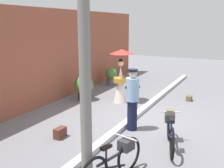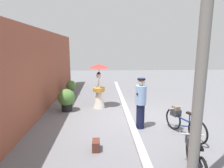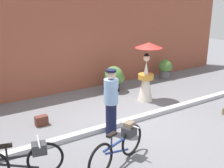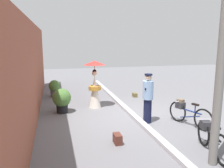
# 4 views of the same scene
# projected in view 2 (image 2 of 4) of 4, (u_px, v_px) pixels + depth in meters

# --- Properties ---
(ground_plane) EXTENTS (30.00, 30.00, 0.00)m
(ground_plane) POSITION_uv_depth(u_px,v_px,m) (129.00, 119.00, 6.77)
(ground_plane) COLOR slate
(building_wall) EXTENTS (14.00, 0.40, 3.24)m
(building_wall) POSITION_uv_depth(u_px,v_px,m) (28.00, 75.00, 6.30)
(building_wall) COLOR brown
(building_wall) RESTS_ON ground_plane
(sidewalk_curb) EXTENTS (14.00, 0.20, 0.12)m
(sidewalk_curb) POSITION_uv_depth(u_px,v_px,m) (129.00, 117.00, 6.76)
(sidewalk_curb) COLOR #B2B2B7
(sidewalk_curb) RESTS_ON ground_plane
(bicycle_near_officer) EXTENTS (1.59, 0.65, 0.78)m
(bicycle_near_officer) POSITION_uv_depth(u_px,v_px,m) (182.00, 121.00, 5.50)
(bicycle_near_officer) COLOR black
(bicycle_near_officer) RESTS_ON ground_plane
(bicycle_far_side) EXTENTS (1.60, 0.53, 0.76)m
(bicycle_far_side) POSITION_uv_depth(u_px,v_px,m) (195.00, 157.00, 3.74)
(bicycle_far_side) COLOR black
(bicycle_far_side) RESTS_ON ground_plane
(person_officer) EXTENTS (0.34, 0.34, 1.61)m
(person_officer) POSITION_uv_depth(u_px,v_px,m) (141.00, 102.00, 5.87)
(person_officer) COLOR #141938
(person_officer) RESTS_ON ground_plane
(person_with_parasol) EXTENTS (0.84, 0.84, 1.87)m
(person_with_parasol) POSITION_uv_depth(u_px,v_px,m) (99.00, 86.00, 7.92)
(person_with_parasol) COLOR silver
(person_with_parasol) RESTS_ON ground_plane
(potted_plant_by_door) EXTENTS (0.55, 0.54, 0.79)m
(potted_plant_by_door) POSITION_uv_depth(u_px,v_px,m) (71.00, 87.00, 10.19)
(potted_plant_by_door) COLOR #59595B
(potted_plant_by_door) RESTS_ON ground_plane
(potted_plant_small) EXTENTS (0.70, 0.69, 0.90)m
(potted_plant_small) POSITION_uv_depth(u_px,v_px,m) (67.00, 99.00, 7.59)
(potted_plant_small) COLOR black
(potted_plant_small) RESTS_ON ground_plane
(backpack_on_pavement) EXTENTS (0.32, 0.18, 0.26)m
(backpack_on_pavement) POSITION_uv_depth(u_px,v_px,m) (96.00, 145.00, 4.69)
(backpack_on_pavement) COLOR #592D23
(backpack_on_pavement) RESTS_ON ground_plane
(backpack_spare) EXTENTS (0.29, 0.17, 0.18)m
(backpack_spare) POSITION_uv_depth(u_px,v_px,m) (143.00, 97.00, 9.41)
(backpack_spare) COLOR brown
(backpack_spare) RESTS_ON ground_plane
(utility_pole) EXTENTS (0.18, 0.18, 4.80)m
(utility_pole) POSITION_uv_depth(u_px,v_px,m) (202.00, 56.00, 2.89)
(utility_pole) COLOR slate
(utility_pole) RESTS_ON ground_plane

